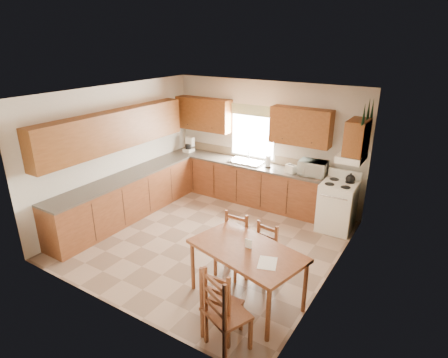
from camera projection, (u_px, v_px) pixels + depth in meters
The scene contains 35 objects.
floor at pixel (209, 239), 7.01m from camera, with size 4.50×4.50×0.00m, color #8C735F.
ceiling at pixel (206, 93), 6.05m from camera, with size 4.50×4.50×0.00m, color brown.
wall_left at pixel (117, 152), 7.65m from camera, with size 4.50×4.50×0.00m, color beige.
wall_right at pixel (335, 200), 5.41m from camera, with size 4.50×4.50×0.00m, color beige.
wall_back at pixel (265, 143), 8.31m from camera, with size 4.50×4.50×0.00m, color beige.
wall_front at pixel (107, 223), 4.76m from camera, with size 4.50×4.50×0.00m, color beige.
lower_cab_back at pixel (243, 182), 8.58m from camera, with size 3.75×0.60×0.88m, color brown.
lower_cab_left at pixel (126, 198), 7.71m from camera, with size 0.60×3.60×0.88m, color brown.
counter_back at pixel (243, 163), 8.42m from camera, with size 3.75×0.63×0.04m, color #4B443B.
counter_left at pixel (124, 177), 7.55m from camera, with size 0.63×3.60×0.04m, color #4B443B.
backsplash at pixel (250, 155), 8.61m from camera, with size 3.75×0.01×0.18m, color #887456.
upper_cab_back_left at pixel (204, 114), 8.77m from camera, with size 1.41×0.33×0.75m, color brown.
upper_cab_back_right at pixel (301, 127), 7.57m from camera, with size 1.25×0.33×0.75m, color brown.
upper_cab_left at pixel (115, 130), 7.27m from camera, with size 0.33×3.60×0.75m, color brown.
upper_cab_stove at pixel (357, 137), 6.60m from camera, with size 0.33×0.62×0.62m, color brown.
range_hood at pixel (352, 157), 6.76m from camera, with size 0.44×0.62×0.12m, color silver.
window_frame at pixel (253, 133), 8.36m from camera, with size 1.13×0.02×1.18m, color silver.
window_pane at pixel (253, 133), 8.36m from camera, with size 1.05×0.01×1.10m, color white.
window_valance at pixel (253, 110), 8.16m from camera, with size 1.19×0.01×0.24m, color #4C6D37.
sink_basin at pixel (246, 162), 8.37m from camera, with size 0.75×0.45×0.04m, color silver.
pine_decal_a at pixel (364, 114), 6.11m from camera, with size 0.22×0.22×0.36m, color #183E20.
pine_decal_b at pixel (369, 108), 6.35m from camera, with size 0.22×0.22×0.36m, color #183E20.
pine_decal_c at pixel (373, 108), 6.61m from camera, with size 0.22×0.22×0.36m, color #183E20.
stove at pixel (337, 207), 7.25m from camera, with size 0.64×0.66×0.94m, color silver.
coffeemaker at pixel (189, 145), 9.10m from camera, with size 0.20×0.24×0.34m, color silver.
paper_towel at pixel (268, 161), 8.03m from camera, with size 0.11×0.11×0.26m, color white.
toaster at pixel (291, 169), 7.72m from camera, with size 0.21×0.13×0.17m, color silver.
microwave at pixel (313, 168), 7.55m from camera, with size 0.51×0.37×0.30m, color silver.
dining_table at pixel (246, 275), 5.28m from camera, with size 1.56×0.89×0.84m, color brown.
chair_near_left at pixel (228, 310), 4.42m from camera, with size 0.46×0.44×1.09m, color brown.
chair_near_right at pixel (222, 301), 4.63m from camera, with size 0.43×0.41×1.02m, color brown.
chair_far_left at pixel (231, 246), 5.84m from camera, with size 0.42×0.40×1.00m, color brown.
chair_far_right at pixel (261, 254), 5.72m from camera, with size 0.38×0.36×0.91m, color brown.
table_paper at pixel (267, 263), 4.81m from camera, with size 0.23×0.31×0.00m, color white.
table_card at pixel (248, 244), 5.14m from camera, with size 0.10×0.02×0.13m, color white.
Camera 1 is at (3.52, -5.04, 3.57)m, focal length 30.00 mm.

